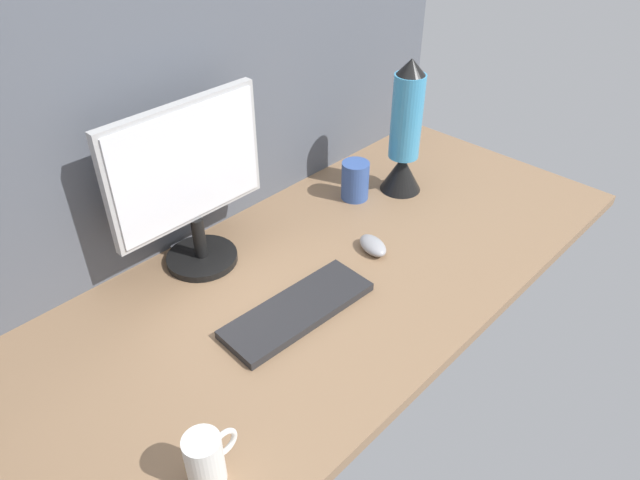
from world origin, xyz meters
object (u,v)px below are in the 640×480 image
(mug_ceramic_white, at_px, (206,459))
(keyboard, at_px, (298,310))
(lava_lamp, at_px, (405,138))
(mug_ceramic_blue, at_px, (355,180))
(monitor, at_px, (189,181))
(mouse, at_px, (373,245))

(mug_ceramic_white, bearing_deg, keyboard, 24.87)
(lava_lamp, bearing_deg, mug_ceramic_blue, 153.34)
(keyboard, relative_size, lava_lamp, 0.92)
(mug_ceramic_white, xyz_separation_m, mug_ceramic_blue, (0.86, 0.42, 0.00))
(keyboard, relative_size, mug_ceramic_white, 3.42)
(mug_ceramic_blue, bearing_deg, keyboard, -153.33)
(monitor, distance_m, mouse, 0.50)
(mug_ceramic_white, xyz_separation_m, lava_lamp, (1.00, 0.35, 0.11))
(lava_lamp, bearing_deg, keyboard, -164.48)
(mouse, distance_m, mug_ceramic_white, 0.73)
(mug_ceramic_white, distance_m, lava_lamp, 1.06)
(keyboard, relative_size, mouse, 3.85)
(mug_ceramic_blue, distance_m, lava_lamp, 0.19)
(monitor, distance_m, keyboard, 0.39)
(monitor, height_order, mug_ceramic_blue, monitor)
(mouse, xyz_separation_m, lava_lamp, (0.30, 0.14, 0.15))
(lava_lamp, bearing_deg, monitor, 166.32)
(keyboard, xyz_separation_m, lava_lamp, (0.60, 0.17, 0.16))
(monitor, bearing_deg, keyboard, -84.08)
(mug_ceramic_white, bearing_deg, mouse, 16.82)
(mug_ceramic_blue, relative_size, lava_lamp, 0.29)
(mouse, relative_size, mug_ceramic_white, 0.89)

